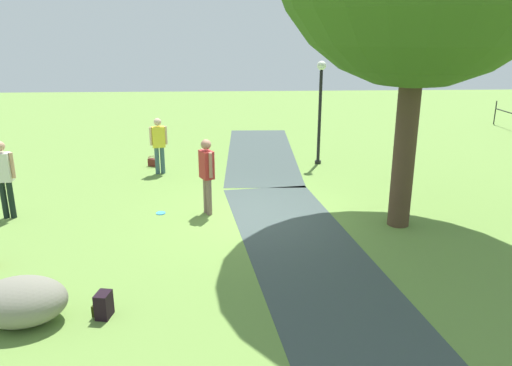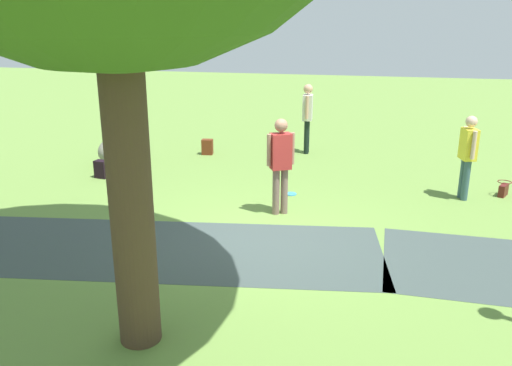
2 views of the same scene
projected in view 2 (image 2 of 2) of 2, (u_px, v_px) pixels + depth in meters
The scene contains 10 objects.
ground_plane at pixel (260, 237), 8.90m from camera, with size 48.00×48.00×0.00m, color olive.
footpath_segment_mid at pixel (129, 247), 8.50m from camera, with size 8.23×3.28×0.01m.
lawn_boulder at pixel (120, 150), 13.06m from camera, with size 1.03×1.37×0.71m.
woman_with_handbag at pixel (468, 152), 10.42m from camera, with size 0.32×0.51×1.68m.
man_near_boulder at pixel (281, 159), 9.62m from camera, with size 0.47×0.38×1.79m.
passerby_on_path at pixel (307, 113), 13.86m from camera, with size 0.25×0.52×1.81m.
handbag_on_grass at pixel (503, 189), 10.83m from camera, with size 0.37×0.37×0.31m.
backpack_by_boulder at pixel (102, 169), 12.02m from camera, with size 0.31×0.30×0.40m.
spare_backpack_on_lawn at pixel (207, 147), 13.99m from camera, with size 0.30×0.28×0.40m.
frisbee_on_grass at pixel (291, 194), 10.96m from camera, with size 0.22×0.22×0.02m.
Camera 2 is at (-1.63, 8.03, 3.59)m, focal length 37.45 mm.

